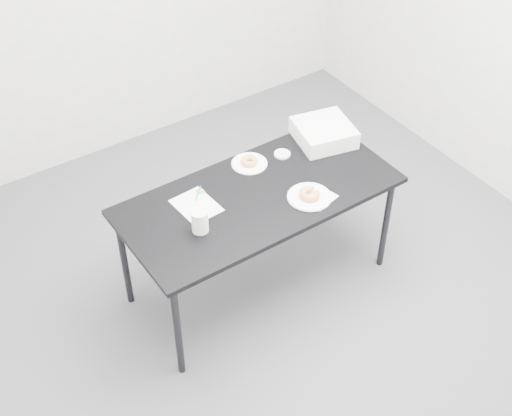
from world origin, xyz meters
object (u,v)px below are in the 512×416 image
table (259,201)px  donut_near (310,194)px  plate_near (309,197)px  bakery_box (324,133)px  donut_far (249,161)px  coffee_cup (200,221)px  pen (198,193)px  scorecard (196,205)px  plate_far (249,164)px

table → donut_near: bearing=-41.6°
plate_near → bakery_box: bakery_box is taller
table → donut_far: (0.11, 0.26, 0.08)m
donut_near → donut_far: size_ratio=1.17×
coffee_cup → table: bearing=10.3°
pen → bakery_box: 0.91m
table → scorecard: (-0.35, 0.11, 0.06)m
scorecard → bakery_box: bearing=1.4°
donut_near → donut_far: donut_near is taller
scorecard → coffee_cup: (-0.08, -0.19, 0.07)m
scorecard → plate_near: size_ratio=1.03×
donut_near → plate_far: bearing=104.0°
table → scorecard: size_ratio=6.17×
table → bakery_box: size_ratio=4.87×
coffee_cup → pen: bearing=62.2°
scorecard → donut_near: size_ratio=2.20×
scorecard → donut_far: (0.45, 0.15, 0.02)m
scorecard → pen: bearing=49.5°
table → pen: 0.35m
pen → scorecard: bearing=-173.5°
scorecard → plate_far: 0.48m
scorecard → coffee_cup: size_ratio=1.93×
scorecard → donut_far: donut_far is taller
table → pen: pen is taller
donut_near → table: bearing=139.1°
table → bakery_box: bakery_box is taller
plate_near → donut_near: 0.02m
table → pen: (-0.29, 0.19, 0.06)m
scorecard → donut_near: 0.64m
scorecard → pen: pen is taller
scorecard → bakery_box: 0.98m
donut_near → coffee_cup: 0.66m
bakery_box → donut_far: bearing=-173.4°
table → coffee_cup: size_ratio=11.88×
donut_near → plate_far: (-0.11, 0.45, -0.03)m
plate_near → coffee_cup: (-0.65, 0.11, 0.06)m
table → pen: size_ratio=13.28×
bakery_box → coffee_cup: bearing=-152.4°
plate_far → donut_far: (0.00, 0.00, 0.02)m
table → plate_far: plate_far is taller
plate_near → coffee_cup: coffee_cup is taller
plate_near → plate_far: size_ratio=1.17×
donut_far → coffee_cup: (-0.54, -0.34, 0.05)m
scorecard → bakery_box: (0.97, 0.10, 0.05)m
scorecard → plate_far: (0.45, 0.15, 0.00)m
plate_near → plate_far: (-0.11, 0.45, -0.00)m
donut_near → bakery_box: bakery_box is taller
table → plate_near: plate_near is taller
bakery_box → plate_near: bearing=-123.3°
pen → donut_far: (0.39, 0.07, 0.02)m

